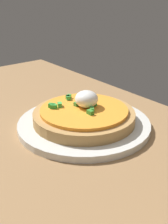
{
  "coord_description": "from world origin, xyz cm",
  "views": [
    {
      "loc": [
        -39.05,
        22.37,
        30.53
      ],
      "look_at": [
        2.74,
        -11.04,
        6.68
      ],
      "focal_mm": 48.37,
      "sensor_mm": 36.0,
      "label": 1
    }
  ],
  "objects": [
    {
      "name": "pizza",
      "position": [
        2.79,
        -11.1,
        6.17
      ],
      "size": [
        19.93,
        19.93,
        5.98
      ],
      "color": "tan",
      "rests_on": "plate"
    },
    {
      "name": "dining_table",
      "position": [
        0.0,
        0.0,
        1.69
      ],
      "size": [
        110.11,
        65.67,
        3.38
      ],
      "primitive_type": "cube",
      "color": "#956E46",
      "rests_on": "ground"
    },
    {
      "name": "plate",
      "position": [
        2.74,
        -11.04,
        4.03
      ],
      "size": [
        26.04,
        26.04,
        1.3
      ],
      "primitive_type": "cylinder",
      "color": "silver",
      "rests_on": "dining_table"
    }
  ]
}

